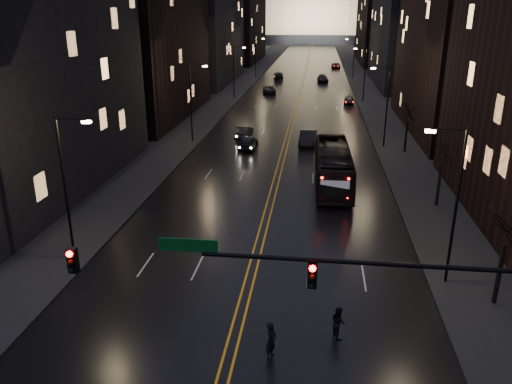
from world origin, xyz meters
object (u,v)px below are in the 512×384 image
(traffic_signal, at_px, (380,291))
(oncoming_car_a, at_px, (248,142))
(pedestrian_a, at_px, (271,340))
(receding_car_a, at_px, (308,138))
(bus, at_px, (333,166))
(oncoming_car_b, at_px, (244,132))
(pedestrian_b, at_px, (338,322))

(traffic_signal, relative_size, oncoming_car_a, 3.84)
(traffic_signal, height_order, pedestrian_a, traffic_signal)
(oncoming_car_a, height_order, receding_car_a, receding_car_a)
(bus, distance_m, pedestrian_a, 24.12)
(oncoming_car_b, xyz_separation_m, receding_car_a, (7.74, -2.59, 0.11))
(oncoming_car_a, xyz_separation_m, oncoming_car_b, (-1.17, 4.95, -0.03))
(oncoming_car_a, bearing_deg, traffic_signal, 106.99)
(receding_car_a, bearing_deg, traffic_signal, -82.55)
(receding_car_a, relative_size, pedestrian_a, 2.87)
(pedestrian_a, relative_size, pedestrian_b, 1.13)
(traffic_signal, relative_size, oncoming_car_b, 3.88)
(traffic_signal, relative_size, pedestrian_a, 9.63)
(oncoming_car_a, bearing_deg, pedestrian_a, 101.68)
(oncoming_car_a, relative_size, oncoming_car_b, 1.01)
(traffic_signal, xyz_separation_m, receding_car_a, (-3.41, 39.93, -4.25))
(receding_car_a, relative_size, pedestrian_b, 3.24)
(traffic_signal, distance_m, oncoming_car_b, 44.17)
(oncoming_car_b, height_order, pedestrian_a, pedestrian_a)
(traffic_signal, bearing_deg, pedestrian_b, 104.25)
(oncoming_car_a, relative_size, pedestrian_a, 2.51)
(traffic_signal, distance_m, oncoming_car_a, 39.11)
(bus, xyz_separation_m, oncoming_car_a, (-9.07, 11.27, -0.96))
(receding_car_a, distance_m, pedestrian_a, 37.53)
(receding_car_a, xyz_separation_m, pedestrian_b, (2.32, -35.65, -0.05))
(bus, height_order, pedestrian_a, bus)
(traffic_signal, bearing_deg, bus, 91.97)
(traffic_signal, xyz_separation_m, bus, (-0.91, 26.30, -3.38))
(traffic_signal, xyz_separation_m, oncoming_car_a, (-9.98, 37.57, -4.34))
(bus, height_order, pedestrian_b, bus)
(bus, distance_m, oncoming_car_b, 19.21)
(oncoming_car_b, bearing_deg, pedestrian_a, 102.55)
(traffic_signal, xyz_separation_m, pedestrian_a, (-4.06, 2.40, -4.21))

